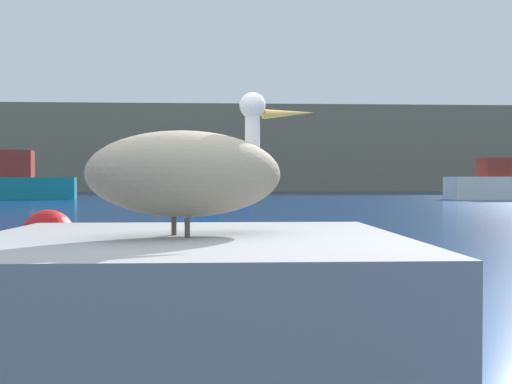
# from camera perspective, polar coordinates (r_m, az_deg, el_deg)

# --- Properties ---
(hillside_backdrop) EXTENTS (140.00, 15.68, 9.93)m
(hillside_backdrop) POSITION_cam_1_polar(r_m,az_deg,el_deg) (71.48, -2.64, 4.11)
(hillside_backdrop) COLOR #7F755B
(hillside_backdrop) RESTS_ON ground
(pier_dock) EXTENTS (2.43, 2.17, 0.82)m
(pier_dock) POSITION_cam_1_polar(r_m,az_deg,el_deg) (3.33, -6.65, -11.43)
(pier_dock) COLOR gray
(pier_dock) RESTS_ON ground
(pelican) EXTENTS (1.45, 1.04, 0.85)m
(pelican) POSITION_cam_1_polar(r_m,az_deg,el_deg) (3.26, -6.50, 1.97)
(pelican) COLOR gray
(pelican) RESTS_ON pier_dock
(fishing_boat_teal) EXTENTS (7.65, 3.36, 5.00)m
(fishing_boat_teal) POSITION_cam_1_polar(r_m,az_deg,el_deg) (39.44, -23.13, 0.88)
(fishing_boat_teal) COLOR teal
(fishing_boat_teal) RESTS_ON ground
(fishing_boat_white) EXTENTS (6.97, 2.54, 5.45)m
(fishing_boat_white) POSITION_cam_1_polar(r_m,az_deg,el_deg) (39.50, 23.32, 0.69)
(fishing_boat_white) COLOR white
(fishing_boat_white) RESTS_ON ground
(fishing_boat_blue) EXTENTS (5.52, 2.76, 3.80)m
(fishing_boat_blue) POSITION_cam_1_polar(r_m,az_deg,el_deg) (38.48, -4.90, 0.66)
(fishing_boat_blue) COLOR blue
(fishing_boat_blue) RESTS_ON ground
(mooring_buoy) EXTENTS (0.73, 0.73, 0.73)m
(mooring_buoy) POSITION_cam_1_polar(r_m,az_deg,el_deg) (8.57, -20.22, -4.12)
(mooring_buoy) COLOR red
(mooring_buoy) RESTS_ON ground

